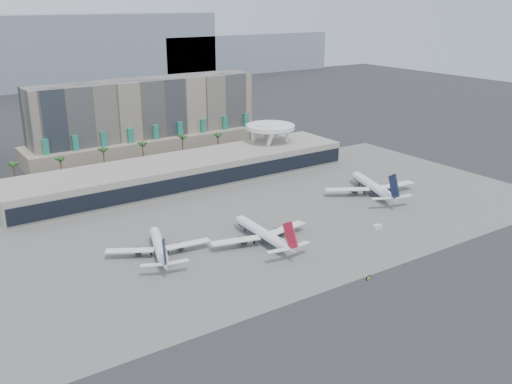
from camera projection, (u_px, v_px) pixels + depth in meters
ground at (337, 268)px, 188.90m from camera, size 900.00×900.00×0.00m
apron_pad at (247, 218)px, 232.03m from camera, size 260.00×130.00×0.06m
mountain_ridge at (41, 57)px, 562.71m from camera, size 680.00×60.00×70.00m
hotel at (147, 124)px, 325.59m from camera, size 140.00×30.00×42.00m
terminal at (184, 171)px, 272.96m from camera, size 170.00×32.50×14.50m
saucer_structure at (270, 130)px, 303.08m from camera, size 26.00×26.00×21.89m
palm_row at (165, 146)px, 302.96m from camera, size 157.80×2.80×13.10m
airliner_left at (159, 246)px, 197.31m from camera, size 35.49×36.72×13.12m
airliner_centre at (263, 233)px, 207.48m from camera, size 40.32×41.53×14.33m
airliner_right at (373, 186)px, 258.40m from camera, size 42.20×43.66×15.61m
service_vehicle_a at (162, 252)px, 198.54m from camera, size 4.31×3.01×1.91m
service_vehicle_b at (377, 227)px, 220.40m from camera, size 3.55×2.19×1.76m
taxiway_sign at (368, 278)px, 181.18m from camera, size 2.27×1.00×1.04m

